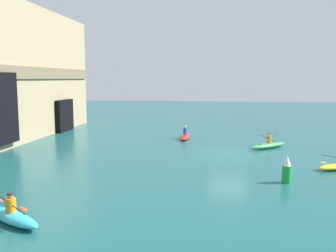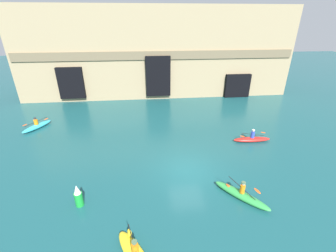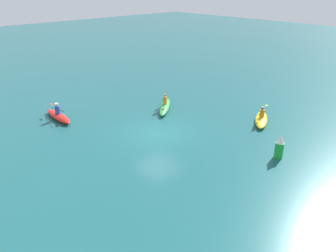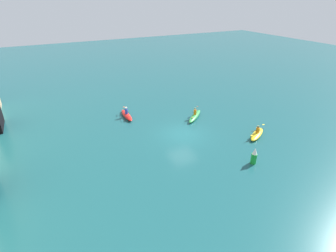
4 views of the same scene
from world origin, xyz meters
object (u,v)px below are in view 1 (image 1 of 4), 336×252
Objects in this scene: kayak_red at (185,136)px; kayak_cyan at (11,216)px; marker_buoy at (287,170)px; kayak_green at (269,145)px.

kayak_cyan is at bearing 168.12° from kayak_red.
kayak_red is at bearing -73.34° from kayak_cyan.
marker_buoy reaches higher than kayak_cyan.
marker_buoy is (-9.31, 0.42, 0.40)m from kayak_green.
kayak_red is 14.28m from marker_buoy.
kayak_green is 2.19× the size of marker_buoy.
kayak_cyan is 0.99× the size of kayak_green.
kayak_cyan is 2.18× the size of marker_buoy.
kayak_red is (19.49, -4.63, -0.02)m from kayak_cyan.
marker_buoy is at bearing 46.92° from kayak_green.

